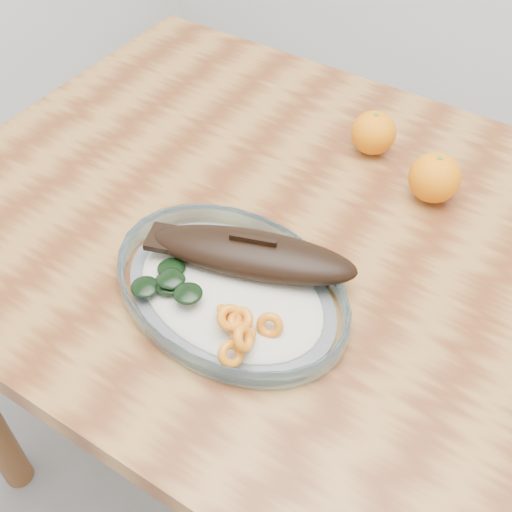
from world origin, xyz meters
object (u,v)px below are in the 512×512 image
object	(u,v)px
orange_left	(373,133)
plated_meal	(231,285)
orange_right	(435,178)
dining_table	(331,291)

from	to	relation	value
orange_left	plated_meal	bearing A→B (deg)	-93.14
plated_meal	orange_left	xyz separation A→B (m)	(0.02, 0.36, 0.02)
plated_meal	orange_left	world-z (taller)	plated_meal
orange_left	orange_right	world-z (taller)	orange_right
dining_table	plated_meal	distance (m)	0.20
dining_table	orange_right	world-z (taller)	orange_right
dining_table	orange_right	xyz separation A→B (m)	(0.07, 0.16, 0.14)
dining_table	orange_left	world-z (taller)	orange_left
dining_table	orange_right	bearing A→B (deg)	66.42
orange_left	dining_table	bearing A→B (deg)	-76.31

